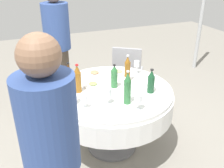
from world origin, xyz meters
name	(u,v)px	position (x,y,z in m)	size (l,w,h in m)	color
ground_plane	(112,145)	(0.00, 0.00, 0.00)	(10.00, 10.00, 0.00)	gray
dining_table	(112,102)	(0.00, 0.00, 0.59)	(1.29, 1.29, 0.74)	white
bottle_clear_right	(72,93)	(0.15, -0.46, 0.86)	(0.07, 0.07, 0.27)	silver
bottle_green_south	(114,77)	(-0.04, 0.04, 0.86)	(0.07, 0.07, 0.26)	#2D6B38
bottle_green_mid	(127,88)	(0.32, 0.02, 0.89)	(0.07, 0.07, 0.33)	#2D6B38
bottle_brown_east	(69,76)	(-0.21, -0.40, 0.87)	(0.07, 0.07, 0.28)	#593314
bottle_dark_green_near	(151,82)	(0.21, 0.34, 0.86)	(0.07, 0.07, 0.25)	#194728
bottle_amber_rear	(78,79)	(-0.08, -0.34, 0.88)	(0.07, 0.07, 0.30)	#8C5619
bottle_amber_north	(127,69)	(-0.12, 0.23, 0.88)	(0.06, 0.06, 0.30)	#8C5619
wine_glass_east	(139,99)	(0.46, 0.06, 0.85)	(0.07, 0.07, 0.16)	white
wine_glass_near	(84,99)	(0.25, -0.38, 0.83)	(0.06, 0.06, 0.13)	white
wine_glass_rear	(125,82)	(0.07, 0.12, 0.83)	(0.07, 0.07, 0.13)	white
wine_glass_north	(137,65)	(-0.27, 0.42, 0.85)	(0.06, 0.06, 0.16)	white
wine_glass_far	(108,93)	(0.26, -0.15, 0.85)	(0.06, 0.06, 0.16)	white
plate_far	(93,85)	(-0.15, -0.16, 0.75)	(0.21, 0.21, 0.04)	white
plate_front	(119,72)	(-0.36, 0.23, 0.75)	(0.22, 0.22, 0.04)	white
plate_left	(94,73)	(-0.43, -0.05, 0.75)	(0.25, 0.25, 0.04)	white
plate_inner	(150,82)	(0.01, 0.45, 0.75)	(0.24, 0.24, 0.02)	white
fork_south	(153,102)	(0.40, 0.26, 0.74)	(0.18, 0.02, 0.01)	silver
folded_napkin	(100,113)	(0.41, -0.28, 0.75)	(0.12, 0.12, 0.02)	white
person_right	(58,49)	(-1.08, -0.33, 0.88)	(0.34, 0.34, 1.68)	#4C3F33
person_south	(53,160)	(0.97, -0.78, 0.87)	(0.34, 0.34, 1.66)	#26262B
chair_rear	(127,69)	(-0.89, 0.60, 0.52)	(0.56, 0.56, 0.87)	#99999E
tent_pole_main	(203,6)	(-1.59, 2.41, 1.19)	(0.07, 0.07, 2.38)	#B2B5B7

